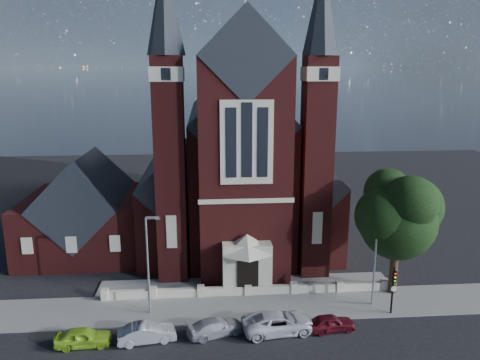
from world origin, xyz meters
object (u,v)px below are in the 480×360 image
at_px(church, 235,164).
at_px(street_lamp_right, 377,253).
at_px(car_lime_van, 83,337).
at_px(car_silver_a, 147,333).
at_px(car_dark_red, 331,323).
at_px(street_tree, 401,218).
at_px(traffic_signal, 393,285).
at_px(car_white_suv, 279,322).
at_px(car_silver_b, 215,327).
at_px(parish_hall, 86,214).
at_px(street_lamp_left, 149,260).

height_order(church, street_lamp_right, church).
xyz_separation_m(church, car_lime_van, (-12.17, -22.98, -7.53)).
distance_m(car_silver_a, car_dark_red, 13.43).
bearing_deg(street_tree, traffic_signal, -115.95).
bearing_deg(street_lamp_right, car_white_suv, -158.37).
distance_m(church, car_lime_van, 27.07).
bearing_deg(street_tree, church, 126.17).
relative_size(street_tree, car_silver_b, 2.55).
relative_size(car_silver_a, car_white_suv, 0.75).
bearing_deg(street_lamp_right, car_silver_b, -165.67).
bearing_deg(church, parish_hall, -162.84).
distance_m(church, traffic_signal, 23.94).
height_order(church, street_tree, church).
bearing_deg(car_silver_a, car_white_suv, -96.27).
relative_size(car_lime_van, car_silver_a, 0.94).
distance_m(street_lamp_left, car_silver_a, 5.50).
height_order(traffic_signal, car_dark_red, traffic_signal).
xyz_separation_m(car_lime_van, car_white_suv, (13.96, 0.75, 0.10)).
distance_m(car_lime_van, car_silver_a, 4.39).
relative_size(church, traffic_signal, 8.72).
relative_size(parish_hall, traffic_signal, 3.05).
bearing_deg(parish_hall, street_tree, -23.26).
bearing_deg(car_silver_a, car_dark_red, -97.74).
bearing_deg(car_white_suv, traffic_signal, -86.15).
bearing_deg(traffic_signal, street_lamp_left, 175.24).
relative_size(street_lamp_right, car_silver_a, 1.97).
bearing_deg(traffic_signal, street_tree, 64.05).
bearing_deg(car_dark_red, street_tree, -60.64).
bearing_deg(car_white_suv, street_lamp_left, 64.51).
xyz_separation_m(parish_hall, street_tree, (28.60, -12.29, 2.95)).
relative_size(parish_hall, street_tree, 1.14).
distance_m(street_lamp_left, car_silver_b, 7.21).
bearing_deg(car_white_suv, street_tree, -71.89).
height_order(parish_hall, car_silver_a, parish_hall).
distance_m(parish_hall, car_silver_a, 19.94).
bearing_deg(car_dark_red, car_silver_a, 84.95).
bearing_deg(car_silver_a, car_silver_b, -93.37).
relative_size(car_silver_b, car_white_suv, 0.77).
height_order(street_lamp_left, street_lamp_right, same).
xyz_separation_m(street_tree, car_lime_van, (-24.77, -5.75, -6.30)).
bearing_deg(church, car_silver_a, -108.86).
xyz_separation_m(street_lamp_left, car_silver_a, (0.12, -3.86, -3.92)).
xyz_separation_m(car_lime_van, car_silver_b, (9.26, 0.72, -0.05)).
bearing_deg(street_lamp_right, street_tree, 34.26).
distance_m(church, parish_hall, 17.26).
bearing_deg(traffic_signal, parish_hall, 150.02).
height_order(car_silver_a, car_dark_red, car_silver_a).
distance_m(street_lamp_right, car_lime_van, 22.97).
xyz_separation_m(traffic_signal, car_silver_a, (-18.79, -2.28, -1.91)).
height_order(car_lime_van, car_white_suv, car_white_suv).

